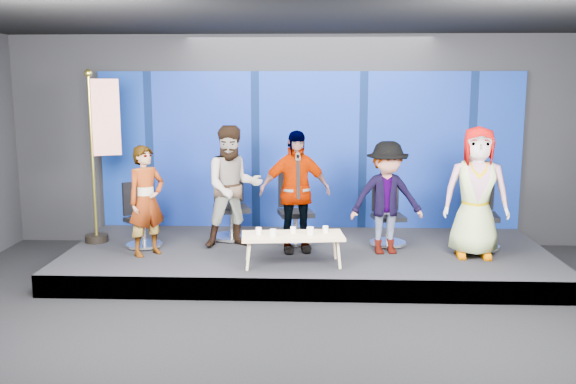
% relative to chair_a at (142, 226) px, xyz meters
% --- Properties ---
extents(ground, '(10.00, 10.00, 0.00)m').
position_rel_chair_a_xyz_m(ground, '(2.47, -2.51, -0.62)').
color(ground, black).
rests_on(ground, ground).
extents(room_walls, '(10.02, 8.02, 3.51)m').
position_rel_chair_a_xyz_m(room_walls, '(2.47, -2.51, 1.81)').
color(room_walls, black).
rests_on(room_walls, ground).
extents(riser, '(7.00, 3.00, 0.30)m').
position_rel_chair_a_xyz_m(riser, '(2.47, -0.01, -0.47)').
color(riser, black).
rests_on(riser, ground).
extents(backdrop, '(7.00, 0.08, 2.60)m').
position_rel_chair_a_xyz_m(backdrop, '(2.47, 1.44, 0.98)').
color(backdrop, navy).
rests_on(backdrop, riser).
extents(chair_a, '(0.77, 0.77, 0.96)m').
position_rel_chair_a_xyz_m(chair_a, '(0.00, 0.00, 0.00)').
color(chair_a, silver).
rests_on(chair_a, riser).
extents(panelist_a, '(0.66, 0.67, 1.56)m').
position_rel_chair_a_xyz_m(panelist_a, '(0.21, -0.45, 0.46)').
color(panelist_a, black).
rests_on(panelist_a, riser).
extents(chair_b, '(0.79, 0.79, 1.12)m').
position_rel_chair_a_xyz_m(chair_b, '(1.27, 0.56, 0.05)').
color(chair_b, silver).
rests_on(chair_b, riser).
extents(panelist_b, '(1.04, 0.92, 1.81)m').
position_rel_chair_a_xyz_m(panelist_b, '(1.37, 0.06, 0.59)').
color(panelist_b, black).
rests_on(panelist_b, riser).
extents(chair_c, '(0.73, 0.73, 1.09)m').
position_rel_chair_a_xyz_m(chair_c, '(2.28, 0.33, 0.04)').
color(chair_c, silver).
rests_on(chair_c, riser).
extents(panelist_c, '(1.10, 0.65, 1.76)m').
position_rel_chair_a_xyz_m(panelist_c, '(2.29, -0.18, 0.56)').
color(panelist_c, black).
rests_on(panelist_c, riser).
extents(chair_d, '(0.63, 0.63, 1.00)m').
position_rel_chair_a_xyz_m(chair_d, '(3.67, 0.28, 0.01)').
color(chair_d, silver).
rests_on(chair_d, riser).
extents(panelist_d, '(1.12, 0.74, 1.61)m').
position_rel_chair_a_xyz_m(panelist_d, '(3.60, -0.22, 0.49)').
color(panelist_d, black).
rests_on(panelist_d, riser).
extents(chair_e, '(0.70, 0.70, 1.13)m').
position_rel_chair_a_xyz_m(chair_e, '(4.99, 0.12, 0.06)').
color(chair_e, silver).
rests_on(chair_e, riser).
extents(panelist_e, '(0.95, 0.67, 1.84)m').
position_rel_chair_a_xyz_m(panelist_e, '(4.81, -0.35, 0.60)').
color(panelist_e, black).
rests_on(panelist_e, riser).
extents(coffee_table, '(1.41, 0.72, 0.42)m').
position_rel_chair_a_xyz_m(coffee_table, '(2.28, -0.87, 0.07)').
color(coffee_table, tan).
rests_on(coffee_table, riser).
extents(mug_a, '(0.08, 0.08, 0.09)m').
position_rel_chair_a_xyz_m(mug_a, '(1.83, -0.88, 0.15)').
color(mug_a, silver).
rests_on(mug_a, coffee_table).
extents(mug_b, '(0.08, 0.08, 0.10)m').
position_rel_chair_a_xyz_m(mug_b, '(2.03, -1.01, 0.15)').
color(mug_b, silver).
rests_on(mug_b, coffee_table).
extents(mug_c, '(0.07, 0.07, 0.09)m').
position_rel_chair_a_xyz_m(mug_c, '(2.28, -0.79, 0.14)').
color(mug_c, silver).
rests_on(mug_c, coffee_table).
extents(mug_d, '(0.09, 0.09, 0.11)m').
position_rel_chair_a_xyz_m(mug_d, '(2.52, -0.89, 0.15)').
color(mug_d, silver).
rests_on(mug_d, coffee_table).
extents(mug_e, '(0.07, 0.07, 0.09)m').
position_rel_chair_a_xyz_m(mug_e, '(2.72, -0.73, 0.14)').
color(mug_e, silver).
rests_on(mug_e, coffee_table).
extents(flag_stand, '(0.57, 0.39, 2.62)m').
position_rel_chair_a_xyz_m(flag_stand, '(-0.66, 0.30, 1.07)').
color(flag_stand, black).
rests_on(flag_stand, riser).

